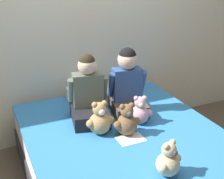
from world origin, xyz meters
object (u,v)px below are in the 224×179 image
Objects in this scene: child_on_right at (128,85)px; teddy_bear_held_by_right_child at (140,112)px; teddy_bear_held_by_left_child at (100,120)px; pillow_at_headboard at (93,94)px; sign_card at (131,139)px; teddy_bear_at_foot_of_bed at (168,161)px; bed at (126,161)px; child_on_left at (88,96)px; teddy_bear_between_children at (127,122)px.

child_on_right reaches higher than teddy_bear_held_by_right_child.
pillow_at_headboard is at bearing 76.20° from teddy_bear_held_by_left_child.
sign_card is (-0.20, -0.46, -0.26)m from child_on_right.
sign_card is at bearing 71.56° from teddy_bear_at_foot_of_bed.
teddy_bear_held_by_left_child is 1.35× the size of sign_card.
pillow_at_headboard is (-0.19, 0.39, -0.20)m from child_on_right.
sign_card is (-0.01, -0.08, 0.26)m from bed.
child_on_left is 0.29m from teddy_bear_held_by_left_child.
teddy_bear_held_by_right_child is (-0.01, -0.25, -0.15)m from child_on_right.
sign_card is at bearing -113.53° from teddy_bear_held_by_right_child.
sign_card is at bearing -94.15° from bed.
teddy_bear_at_foot_of_bed is 0.49m from sign_card.
child_on_left is 2.06× the size of teddy_bear_held_by_left_child.
teddy_bear_held_by_right_child is at bearing 55.31° from teddy_bear_at_foot_of_bed.
teddy_bear_held_by_right_child is 1.21× the size of sign_card.
child_on_right is at bearing 37.63° from teddy_bear_held_by_left_child.
pillow_at_headboard reaches higher than sign_card.
pillow_at_headboard is (-0.01, 1.33, -0.05)m from teddy_bear_at_foot_of_bed.
teddy_bear_held_by_left_child is at bearing 151.53° from bed.
teddy_bear_held_by_right_child reaches higher than pillow_at_headboard.
teddy_bear_between_children is (0.18, -0.37, -0.11)m from child_on_left.
pillow_at_headboard is at bearing 125.22° from teddy_bear_held_by_right_child.
child_on_left is at bearing 119.31° from teddy_bear_between_children.
child_on_left is 2.15× the size of teddy_bear_between_children.
child_on_right reaches higher than teddy_bear_between_children.
teddy_bear_held_by_left_child is at bearing -106.15° from pillow_at_headboard.
pillow_at_headboard is at bearing 89.59° from sign_card.
teddy_bear_at_foot_of_bed is (-0.17, -0.69, -0.00)m from teddy_bear_held_by_right_child.
bed is 0.67m from teddy_bear_at_foot_of_bed.
teddy_bear_held_by_left_child is at bearing 155.08° from teddy_bear_between_children.
child_on_right is (0.38, 0.00, 0.03)m from child_on_left.
teddy_bear_held_by_right_child is at bearing 33.83° from bed.
teddy_bear_held_by_left_child is 0.70m from teddy_bear_at_foot_of_bed.
teddy_bear_between_children reaches higher than teddy_bear_held_by_right_child.
teddy_bear_between_children is 1.09× the size of teddy_bear_at_foot_of_bed.
teddy_bear_held_by_left_child is (-0.19, 0.10, 0.38)m from bed.
pillow_at_headboard is at bearing 69.90° from teddy_bear_at_foot_of_bed.
pillow_at_headboard is at bearing 125.67° from child_on_right.
bed is 0.37m from teddy_bear_between_children.
bed is 0.43m from teddy_bear_held_by_left_child.
sign_card is at bearing -43.10° from teddy_bear_held_by_left_child.
teddy_bear_at_foot_of_bed reaches higher than pillow_at_headboard.
bed is 6.93× the size of teddy_bear_between_children.
child_on_right is 0.48m from pillow_at_headboard.
teddy_bear_between_children is at bearing -128.22° from teddy_bear_held_by_right_child.
teddy_bear_between_children is at bearing 126.67° from bed.
bed is at bearing -127.13° from teddy_bear_held_by_right_child.
teddy_bear_held_by_left_child is 0.21m from teddy_bear_between_children.
teddy_bear_at_foot_of_bed is (0.20, -0.94, -0.12)m from child_on_left.
child_on_left is 0.38m from child_on_right.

